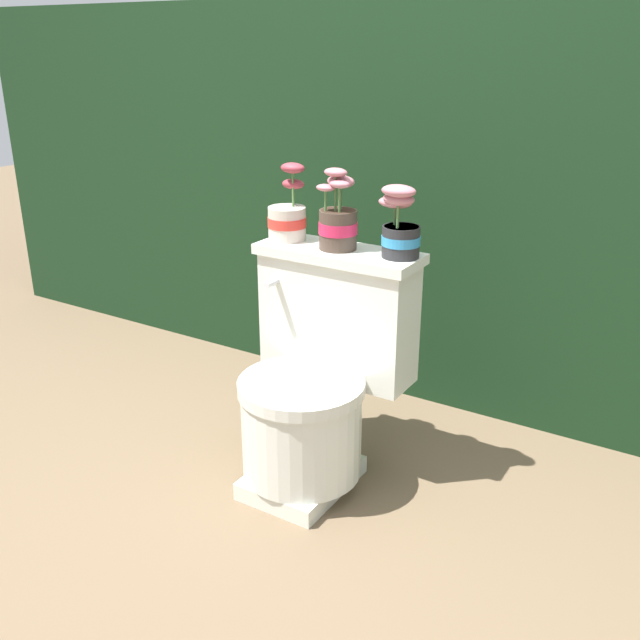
{
  "coord_description": "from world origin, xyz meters",
  "views": [
    {
      "loc": [
        1.0,
        -1.57,
        1.26
      ],
      "look_at": [
        -0.01,
        0.07,
        0.51
      ],
      "focal_mm": 40.0,
      "sensor_mm": 36.0,
      "label": 1
    }
  ],
  "objects": [
    {
      "name": "hedge_backdrop",
      "position": [
        0.0,
        1.1,
        0.7
      ],
      "size": [
        4.37,
        0.86,
        1.41
      ],
      "color": "black",
      "rests_on": "ground"
    },
    {
      "name": "potted_plant_midleft",
      "position": [
        -0.02,
        0.17,
        0.78
      ],
      "size": [
        0.11,
        0.11,
        0.24
      ],
      "color": "#47382D",
      "rests_on": "toilet"
    },
    {
      "name": "ground_plane",
      "position": [
        0.0,
        0.0,
        0.0
      ],
      "size": [
        12.0,
        12.0,
        0.0
      ],
      "primitive_type": "plane",
      "color": "brown"
    },
    {
      "name": "potted_plant_left",
      "position": [
        -0.2,
        0.18,
        0.77
      ],
      "size": [
        0.12,
        0.12,
        0.23
      ],
      "color": "beige",
      "rests_on": "toilet"
    },
    {
      "name": "toilet",
      "position": [
        -0.01,
        0.05,
        0.32
      ],
      "size": [
        0.5,
        0.48,
        0.7
      ],
      "color": "silver",
      "rests_on": "ground"
    },
    {
      "name": "potted_plant_middle",
      "position": [
        0.17,
        0.18,
        0.78
      ],
      "size": [
        0.13,
        0.12,
        0.21
      ],
      "color": "#262628",
      "rests_on": "toilet"
    }
  ]
}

